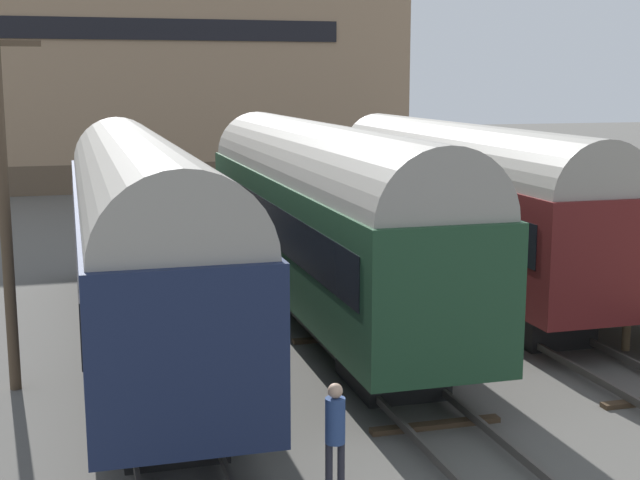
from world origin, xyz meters
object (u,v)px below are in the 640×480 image
(train_car_navy, at_px, (140,228))
(train_car_green, at_px, (321,210))
(bench, at_px, (607,265))
(utility_pole, at_px, (3,190))
(train_car_maroon, at_px, (460,197))
(person_worker, at_px, (335,428))

(train_car_navy, xyz_separation_m, train_car_green, (4.92, 1.47, 0.05))
(train_car_navy, xyz_separation_m, bench, (12.34, -0.73, -1.46))
(train_car_green, height_order, utility_pole, utility_pole)
(bench, bearing_deg, train_car_maroon, 121.41)
(utility_pole, bearing_deg, train_car_maroon, 23.24)
(train_car_maroon, xyz_separation_m, person_worker, (-7.56, -12.04, -1.86))
(train_car_maroon, bearing_deg, person_worker, -122.14)
(train_car_maroon, bearing_deg, bench, -58.59)
(utility_pole, bearing_deg, train_car_navy, 36.11)
(train_car_navy, relative_size, person_worker, 9.68)
(train_car_navy, height_order, bench, train_car_navy)
(train_car_maroon, height_order, person_worker, train_car_maroon)
(train_car_navy, distance_m, bench, 12.45)
(train_car_green, height_order, bench, train_car_green)
(train_car_green, xyz_separation_m, utility_pole, (-7.80, -3.57, 1.21))
(person_worker, bearing_deg, train_car_maroon, 57.86)
(train_car_maroon, height_order, utility_pole, utility_pole)
(bench, height_order, person_worker, bench)
(train_car_navy, xyz_separation_m, train_car_maroon, (9.84, 3.36, -0.02))
(train_car_navy, distance_m, train_car_maroon, 10.40)
(bench, bearing_deg, utility_pole, -174.85)
(train_car_navy, distance_m, utility_pole, 3.77)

